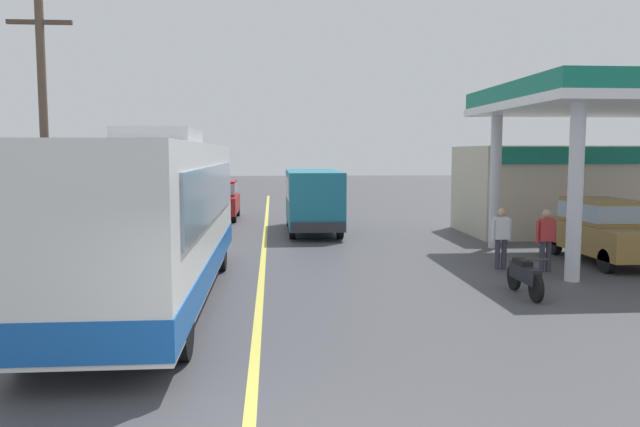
% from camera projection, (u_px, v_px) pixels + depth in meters
% --- Properties ---
extents(ground, '(120.00, 120.00, 0.00)m').
position_uv_depth(ground, '(266.00, 229.00, 25.72)').
color(ground, '#424247').
extents(lane_divider_stripe, '(0.16, 50.00, 0.01)m').
position_uv_depth(lane_divider_stripe, '(264.00, 247.00, 20.76)').
color(lane_divider_stripe, '#D8CC4C').
rests_on(lane_divider_stripe, ground).
extents(coach_bus_main, '(2.60, 11.04, 3.69)m').
position_uv_depth(coach_bus_main, '(154.00, 221.00, 13.02)').
color(coach_bus_main, white).
rests_on(coach_bus_main, ground).
extents(gas_station_roadside, '(9.10, 11.95, 5.10)m').
position_uv_depth(gas_station_roadside, '(581.00, 167.00, 22.05)').
color(gas_station_roadside, '#147259').
rests_on(gas_station_roadside, ground).
extents(car_at_pump, '(1.70, 4.20, 1.82)m').
position_uv_depth(car_at_pump, '(603.00, 227.00, 17.73)').
color(car_at_pump, olive).
rests_on(car_at_pump, ground).
extents(minibus_opposing_lane, '(2.04, 6.13, 2.44)m').
position_uv_depth(minibus_opposing_lane, '(313.00, 195.00, 24.53)').
color(minibus_opposing_lane, teal).
rests_on(minibus_opposing_lane, ground).
extents(motorcycle_parked_forecourt, '(0.55, 1.80, 0.92)m').
position_uv_depth(motorcycle_parked_forecourt, '(525.00, 276.00, 13.60)').
color(motorcycle_parked_forecourt, black).
rests_on(motorcycle_parked_forecourt, ground).
extents(pedestrian_near_pump, '(0.55, 0.22, 1.66)m').
position_uv_depth(pedestrian_near_pump, '(501.00, 235.00, 16.66)').
color(pedestrian_near_pump, '#33333F').
rests_on(pedestrian_near_pump, ground).
extents(pedestrian_by_shop, '(0.55, 0.22, 1.66)m').
position_uv_depth(pedestrian_by_shop, '(546.00, 237.00, 16.29)').
color(pedestrian_by_shop, '#33333F').
rests_on(pedestrian_by_shop, ground).
extents(car_trailing_behind_bus, '(1.70, 4.20, 1.82)m').
position_uv_depth(car_trailing_behind_bus, '(220.00, 198.00, 29.36)').
color(car_trailing_behind_bus, maroon).
rests_on(car_trailing_behind_bus, ground).
extents(utility_pole_roadside, '(1.80, 0.24, 7.42)m').
position_uv_depth(utility_pole_roadside, '(44.00, 127.00, 17.68)').
color(utility_pole_roadside, brown).
rests_on(utility_pole_roadside, ground).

